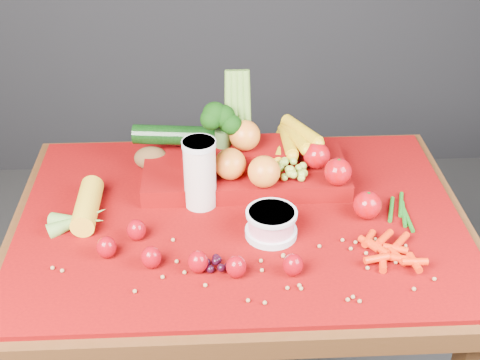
{
  "coord_description": "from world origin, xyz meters",
  "views": [
    {
      "loc": [
        -0.07,
        -1.3,
        1.69
      ],
      "look_at": [
        0.0,
        0.02,
        0.85
      ],
      "focal_mm": 50.0,
      "sensor_mm": 36.0,
      "label": 1
    }
  ],
  "objects_px": {
    "yogurt_bowl": "(271,223)",
    "produce_mound": "(250,160)",
    "table": "(240,250)",
    "milk_glass": "(200,171)"
  },
  "relations": [
    {
      "from": "produce_mound",
      "to": "yogurt_bowl",
      "type": "bearing_deg",
      "value": -82.14
    },
    {
      "from": "table",
      "to": "milk_glass",
      "type": "distance_m",
      "value": 0.23
    },
    {
      "from": "table",
      "to": "yogurt_bowl",
      "type": "distance_m",
      "value": 0.18
    },
    {
      "from": "yogurt_bowl",
      "to": "produce_mound",
      "type": "xyz_separation_m",
      "value": [
        -0.03,
        0.24,
        0.02
      ]
    },
    {
      "from": "milk_glass",
      "to": "yogurt_bowl",
      "type": "relative_size",
      "value": 1.47
    },
    {
      "from": "milk_glass",
      "to": "produce_mound",
      "type": "height_order",
      "value": "produce_mound"
    },
    {
      "from": "table",
      "to": "produce_mound",
      "type": "relative_size",
      "value": 1.81
    },
    {
      "from": "table",
      "to": "yogurt_bowl",
      "type": "xyz_separation_m",
      "value": [
        0.07,
        -0.08,
        0.14
      ]
    },
    {
      "from": "table",
      "to": "produce_mound",
      "type": "distance_m",
      "value": 0.23
    },
    {
      "from": "milk_glass",
      "to": "produce_mound",
      "type": "distance_m",
      "value": 0.17
    }
  ]
}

